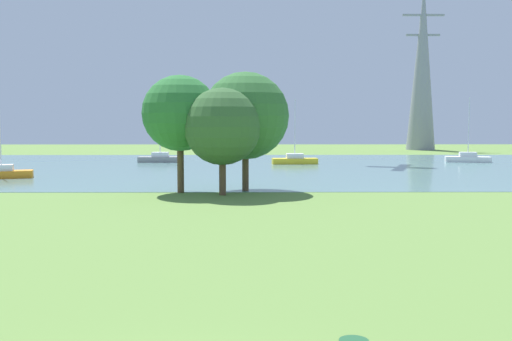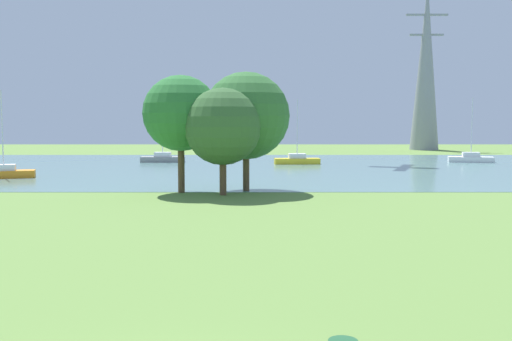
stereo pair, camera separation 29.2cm
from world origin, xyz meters
TOP-DOWN VIEW (x-y plane):
  - ground_plane at (0.00, 22.00)m, footprint 160.00×160.00m
  - water_surface at (0.00, 50.00)m, footprint 140.00×40.00m
  - sailboat_orange at (-18.84, 39.41)m, footprint 5.03×2.78m
  - sailboat_gray at (-8.59, 57.08)m, footprint 4.81×1.53m
  - sailboat_yellow at (6.16, 54.39)m, footprint 4.90×1.85m
  - sailboat_white at (25.61, 56.92)m, footprint 5.00×2.43m
  - tree_east_near at (-3.15, 30.01)m, footprint 4.97×4.97m
  - tree_west_near at (-0.32, 28.67)m, footprint 4.90×4.90m
  - tree_mid_shore at (1.12, 30.91)m, footprint 5.86×5.86m
  - electricity_pylon at (27.83, 83.49)m, footprint 6.40×4.40m

SIDE VIEW (x-z plane):
  - ground_plane at x=0.00m, z-range 0.00..0.00m
  - water_surface at x=0.00m, z-range 0.00..0.02m
  - sailboat_gray at x=-8.59m, z-range -2.38..3.28m
  - sailboat_yellow at x=6.16m, z-range -2.99..3.91m
  - sailboat_white at x=25.61m, z-range -3.12..4.05m
  - sailboat_orange at x=-18.84m, z-range -3.12..4.05m
  - tree_west_near at x=-0.32m, z-range 0.95..7.77m
  - tree_mid_shore at x=1.12m, z-range 1.05..9.04m
  - tree_east_near at x=-3.15m, z-range 1.35..9.06m
  - electricity_pylon at x=27.83m, z-range 0.01..25.70m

